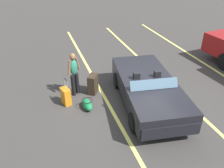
{
  "coord_description": "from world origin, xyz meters",
  "views": [
    {
      "loc": [
        5.92,
        -3.32,
        4.76
      ],
      "look_at": [
        -0.48,
        -1.14,
        0.75
      ],
      "focal_mm": 36.69,
      "sensor_mm": 36.0,
      "label": 1
    }
  ],
  "objects_px": {
    "convertible_car": "(150,92)",
    "suitcase_medium_bright": "(66,96)",
    "traveler_person": "(74,72)",
    "suitcase_large_black": "(93,84)",
    "duffel_bag": "(87,104)"
  },
  "relations": [
    {
      "from": "convertible_car",
      "to": "suitcase_medium_bright",
      "type": "bearing_deg",
      "value": -103.64
    },
    {
      "from": "suitcase_large_black",
      "to": "traveler_person",
      "type": "xyz_separation_m",
      "value": [
        -0.13,
        -0.64,
        0.56
      ]
    },
    {
      "from": "convertible_car",
      "to": "suitcase_large_black",
      "type": "distance_m",
      "value": 2.2
    },
    {
      "from": "traveler_person",
      "to": "suitcase_large_black",
      "type": "bearing_deg",
      "value": 44.22
    },
    {
      "from": "suitcase_large_black",
      "to": "suitcase_medium_bright",
      "type": "distance_m",
      "value": 1.16
    },
    {
      "from": "convertible_car",
      "to": "duffel_bag",
      "type": "bearing_deg",
      "value": -97.55
    },
    {
      "from": "suitcase_large_black",
      "to": "duffel_bag",
      "type": "xyz_separation_m",
      "value": [
        0.92,
        -0.45,
        -0.21
      ]
    },
    {
      "from": "convertible_car",
      "to": "suitcase_medium_bright",
      "type": "distance_m",
      "value": 2.9
    },
    {
      "from": "convertible_car",
      "to": "traveler_person",
      "type": "height_order",
      "value": "traveler_person"
    },
    {
      "from": "suitcase_medium_bright",
      "to": "duffel_bag",
      "type": "relative_size",
      "value": 1.49
    },
    {
      "from": "suitcase_large_black",
      "to": "traveler_person",
      "type": "bearing_deg",
      "value": 22.79
    },
    {
      "from": "suitcase_large_black",
      "to": "suitcase_medium_bright",
      "type": "xyz_separation_m",
      "value": [
        0.41,
        -1.09,
        -0.05
      ]
    },
    {
      "from": "traveler_person",
      "to": "convertible_car",
      "type": "bearing_deg",
      "value": 19.01
    },
    {
      "from": "duffel_bag",
      "to": "traveler_person",
      "type": "distance_m",
      "value": 1.31
    },
    {
      "from": "suitcase_medium_bright",
      "to": "traveler_person",
      "type": "distance_m",
      "value": 0.93
    }
  ]
}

